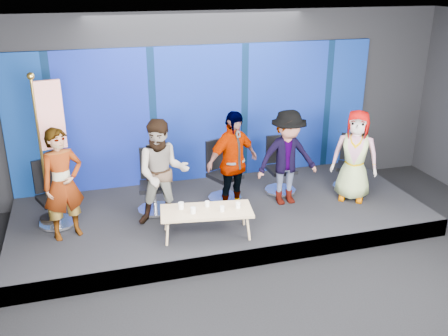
{
  "coord_description": "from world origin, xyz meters",
  "views": [
    {
      "loc": [
        -2.15,
        -5.06,
        4.1
      ],
      "look_at": [
        0.03,
        2.4,
        1.08
      ],
      "focal_mm": 40.0,
      "sensor_mm": 36.0,
      "label": 1
    }
  ],
  "objects_px": {
    "mug_c": "(207,204)",
    "flag_stand": "(49,146)",
    "chair_a": "(55,204)",
    "coffee_table": "(206,212)",
    "chair_d": "(280,174)",
    "panelist_b": "(163,173)",
    "panelist_e": "(355,156)",
    "mug_b": "(193,210)",
    "chair_e": "(349,171)",
    "panelist_c": "(233,163)",
    "chair_c": "(223,181)",
    "mug_e": "(238,205)",
    "mug_a": "(181,206)",
    "panelist_a": "(63,184)",
    "panelist_d": "(287,158)",
    "chair_b": "(154,191)",
    "mug_d": "(222,209)"
  },
  "relations": [
    {
      "from": "panelist_e",
      "to": "flag_stand",
      "type": "height_order",
      "value": "flag_stand"
    },
    {
      "from": "flag_stand",
      "to": "panelist_a",
      "type": "bearing_deg",
      "value": -84.69
    },
    {
      "from": "mug_c",
      "to": "flag_stand",
      "type": "relative_size",
      "value": 0.03
    },
    {
      "from": "panelist_b",
      "to": "chair_d",
      "type": "height_order",
      "value": "panelist_b"
    },
    {
      "from": "coffee_table",
      "to": "mug_e",
      "type": "height_order",
      "value": "mug_e"
    },
    {
      "from": "chair_a",
      "to": "coffee_table",
      "type": "distance_m",
      "value": 2.49
    },
    {
      "from": "panelist_e",
      "to": "mug_b",
      "type": "bearing_deg",
      "value": -134.39
    },
    {
      "from": "panelist_b",
      "to": "mug_c",
      "type": "height_order",
      "value": "panelist_b"
    },
    {
      "from": "mug_e",
      "to": "mug_b",
      "type": "bearing_deg",
      "value": 179.2
    },
    {
      "from": "flag_stand",
      "to": "chair_c",
      "type": "bearing_deg",
      "value": -9.57
    },
    {
      "from": "panelist_e",
      "to": "flag_stand",
      "type": "bearing_deg",
      "value": -152.47
    },
    {
      "from": "panelist_b",
      "to": "coffee_table",
      "type": "height_order",
      "value": "panelist_b"
    },
    {
      "from": "panelist_c",
      "to": "coffee_table",
      "type": "relative_size",
      "value": 1.2
    },
    {
      "from": "panelist_c",
      "to": "chair_e",
      "type": "height_order",
      "value": "panelist_c"
    },
    {
      "from": "panelist_c",
      "to": "chair_e",
      "type": "xyz_separation_m",
      "value": [
        2.42,
        0.34,
        -0.55
      ]
    },
    {
      "from": "chair_c",
      "to": "coffee_table",
      "type": "distance_m",
      "value": 1.36
    },
    {
      "from": "panelist_c",
      "to": "coffee_table",
      "type": "xyz_separation_m",
      "value": [
        -0.64,
        -0.71,
        -0.48
      ]
    },
    {
      "from": "chair_e",
      "to": "coffee_table",
      "type": "distance_m",
      "value": 3.23
    },
    {
      "from": "panelist_c",
      "to": "mug_c",
      "type": "relative_size",
      "value": 20.61
    },
    {
      "from": "chair_e",
      "to": "coffee_table",
      "type": "bearing_deg",
      "value": -127.2
    },
    {
      "from": "panelist_b",
      "to": "panelist_c",
      "type": "xyz_separation_m",
      "value": [
        1.19,
        0.11,
        0.01
      ]
    },
    {
      "from": "chair_d",
      "to": "chair_c",
      "type": "bearing_deg",
      "value": -177.87
    },
    {
      "from": "chair_b",
      "to": "chair_c",
      "type": "height_order",
      "value": "chair_c"
    },
    {
      "from": "chair_c",
      "to": "mug_c",
      "type": "bearing_deg",
      "value": -140.0
    },
    {
      "from": "coffee_table",
      "to": "mug_c",
      "type": "distance_m",
      "value": 0.15
    },
    {
      "from": "panelist_a",
      "to": "chair_b",
      "type": "xyz_separation_m",
      "value": [
        1.43,
        0.52,
        -0.51
      ]
    },
    {
      "from": "chair_c",
      "to": "panelist_e",
      "type": "xyz_separation_m",
      "value": [
        2.24,
        -0.62,
        0.46
      ]
    },
    {
      "from": "coffee_table",
      "to": "panelist_a",
      "type": "bearing_deg",
      "value": 164.21
    },
    {
      "from": "panelist_e",
      "to": "chair_e",
      "type": "bearing_deg",
      "value": 100.51
    },
    {
      "from": "panelist_a",
      "to": "panelist_e",
      "type": "relative_size",
      "value": 1.06
    },
    {
      "from": "chair_a",
      "to": "chair_b",
      "type": "bearing_deg",
      "value": -19.63
    },
    {
      "from": "mug_a",
      "to": "panelist_c",
      "type": "bearing_deg",
      "value": 29.36
    },
    {
      "from": "panelist_b",
      "to": "mug_d",
      "type": "relative_size",
      "value": 20.67
    },
    {
      "from": "flag_stand",
      "to": "coffee_table",
      "type": "bearing_deg",
      "value": -38.2
    },
    {
      "from": "panelist_d",
      "to": "panelist_e",
      "type": "bearing_deg",
      "value": -8.3
    },
    {
      "from": "mug_d",
      "to": "panelist_a",
      "type": "bearing_deg",
      "value": 163.1
    },
    {
      "from": "mug_c",
      "to": "chair_d",
      "type": "bearing_deg",
      "value": 34.2
    },
    {
      "from": "panelist_d",
      "to": "mug_b",
      "type": "height_order",
      "value": "panelist_d"
    },
    {
      "from": "panelist_a",
      "to": "panelist_d",
      "type": "xyz_separation_m",
      "value": [
        3.71,
        0.18,
        -0.02
      ]
    },
    {
      "from": "panelist_c",
      "to": "mug_e",
      "type": "relative_size",
      "value": 19.58
    },
    {
      "from": "panelist_a",
      "to": "panelist_b",
      "type": "bearing_deg",
      "value": -20.57
    },
    {
      "from": "chair_b",
      "to": "mug_b",
      "type": "xyz_separation_m",
      "value": [
        0.41,
        -1.16,
        0.12
      ]
    },
    {
      "from": "panelist_c",
      "to": "chair_e",
      "type": "bearing_deg",
      "value": -14.47
    },
    {
      "from": "panelist_b",
      "to": "panelist_c",
      "type": "relative_size",
      "value": 0.99
    },
    {
      "from": "panelist_b",
      "to": "flag_stand",
      "type": "relative_size",
      "value": 0.71
    },
    {
      "from": "panelist_e",
      "to": "mug_c",
      "type": "bearing_deg",
      "value": -136.65
    },
    {
      "from": "chair_a",
      "to": "coffee_table",
      "type": "height_order",
      "value": "chair_a"
    },
    {
      "from": "panelist_a",
      "to": "chair_e",
      "type": "relative_size",
      "value": 1.72
    },
    {
      "from": "panelist_e",
      "to": "mug_c",
      "type": "height_order",
      "value": "panelist_e"
    },
    {
      "from": "chair_a",
      "to": "chair_c",
      "type": "distance_m",
      "value": 2.87
    }
  ]
}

